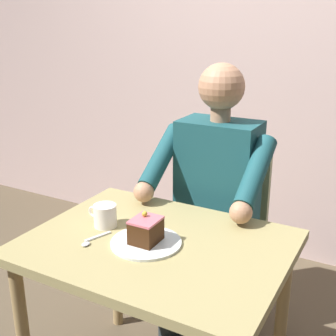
{
  "coord_description": "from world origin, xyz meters",
  "views": [
    {
      "loc": [
        -0.72,
        1.22,
        1.47
      ],
      "look_at": [
        0.01,
        -0.1,
        0.96
      ],
      "focal_mm": 46.97,
      "sensor_mm": 36.0,
      "label": 1
    }
  ],
  "objects_px": {
    "seated_person": "(211,202)",
    "dining_table": "(157,264)",
    "cake_slice": "(146,230)",
    "coffee_cup": "(105,215)",
    "dessert_spoon": "(91,241)",
    "chair": "(223,221)"
  },
  "relations": [
    {
      "from": "seated_person",
      "to": "dining_table",
      "type": "bearing_deg",
      "value": 90.0
    },
    {
      "from": "cake_slice",
      "to": "coffee_cup",
      "type": "height_order",
      "value": "cake_slice"
    },
    {
      "from": "cake_slice",
      "to": "coffee_cup",
      "type": "distance_m",
      "value": 0.22
    },
    {
      "from": "dining_table",
      "to": "seated_person",
      "type": "xyz_separation_m",
      "value": [
        0.0,
        -0.5,
        0.07
      ]
    },
    {
      "from": "dessert_spoon",
      "to": "cake_slice",
      "type": "bearing_deg",
      "value": -156.11
    },
    {
      "from": "dining_table",
      "to": "chair",
      "type": "xyz_separation_m",
      "value": [
        0.0,
        -0.67,
        -0.11
      ]
    },
    {
      "from": "dining_table",
      "to": "dessert_spoon",
      "type": "distance_m",
      "value": 0.25
    },
    {
      "from": "dining_table",
      "to": "dessert_spoon",
      "type": "xyz_separation_m",
      "value": [
        0.21,
        0.11,
        0.1
      ]
    },
    {
      "from": "seated_person",
      "to": "cake_slice",
      "type": "relative_size",
      "value": 11.94
    },
    {
      "from": "seated_person",
      "to": "coffee_cup",
      "type": "relative_size",
      "value": 10.43
    },
    {
      "from": "cake_slice",
      "to": "dessert_spoon",
      "type": "height_order",
      "value": "cake_slice"
    },
    {
      "from": "coffee_cup",
      "to": "cake_slice",
      "type": "bearing_deg",
      "value": 167.67
    },
    {
      "from": "chair",
      "to": "cake_slice",
      "type": "relative_size",
      "value": 8.42
    },
    {
      "from": "chair",
      "to": "seated_person",
      "type": "height_order",
      "value": "seated_person"
    },
    {
      "from": "chair",
      "to": "coffee_cup",
      "type": "height_order",
      "value": "chair"
    },
    {
      "from": "chair",
      "to": "dessert_spoon",
      "type": "height_order",
      "value": "chair"
    },
    {
      "from": "cake_slice",
      "to": "coffee_cup",
      "type": "xyz_separation_m",
      "value": [
        0.21,
        -0.05,
        -0.01
      ]
    },
    {
      "from": "cake_slice",
      "to": "dessert_spoon",
      "type": "bearing_deg",
      "value": 23.89
    },
    {
      "from": "chair",
      "to": "coffee_cup",
      "type": "distance_m",
      "value": 0.74
    },
    {
      "from": "coffee_cup",
      "to": "dining_table",
      "type": "bearing_deg",
      "value": 176.56
    },
    {
      "from": "cake_slice",
      "to": "chair",
      "type": "bearing_deg",
      "value": -91.97
    },
    {
      "from": "dining_table",
      "to": "cake_slice",
      "type": "xyz_separation_m",
      "value": [
        0.02,
        0.03,
        0.15
      ]
    }
  ]
}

